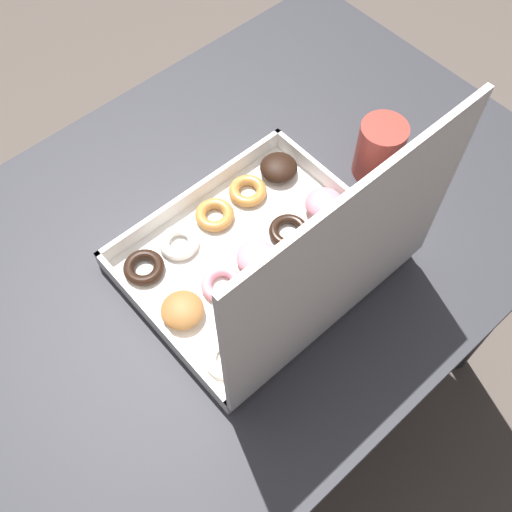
{
  "coord_description": "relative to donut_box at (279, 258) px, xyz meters",
  "views": [
    {
      "loc": [
        0.33,
        0.4,
        1.53
      ],
      "look_at": [
        0.03,
        0.06,
        0.77
      ],
      "focal_mm": 42.0,
      "sensor_mm": 36.0,
      "label": 1
    }
  ],
  "objects": [
    {
      "name": "dining_table",
      "position": [
        -0.03,
        -0.1,
        -0.19
      ],
      "size": [
        1.02,
        0.72,
        0.76
      ],
      "color": "#2D2D33",
      "rests_on": "ground_plane"
    },
    {
      "name": "ground_plane",
      "position": [
        -0.03,
        -0.1,
        -0.82
      ],
      "size": [
        8.0,
        8.0,
        0.0
      ],
      "primitive_type": "plane",
      "color": "#564C44"
    },
    {
      "name": "donut_box",
      "position": [
        0.0,
        0.0,
        0.0
      ],
      "size": [
        0.36,
        0.31,
        0.35
      ],
      "color": "silver",
      "rests_on": "dining_table"
    },
    {
      "name": "coffee_mug",
      "position": [
        -0.26,
        -0.05,
        -0.01
      ],
      "size": [
        0.07,
        0.07,
        0.1
      ],
      "color": "#A3382D",
      "rests_on": "dining_table"
    }
  ]
}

